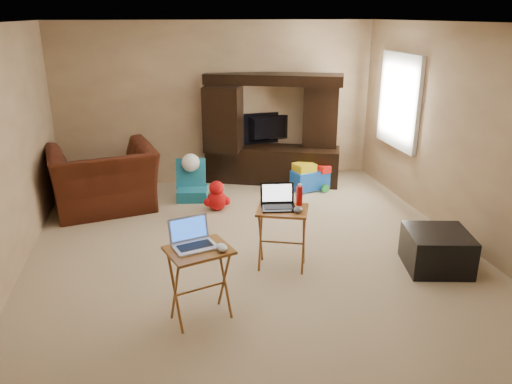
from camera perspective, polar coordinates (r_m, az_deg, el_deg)
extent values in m
plane|color=#C9AF8B|center=(5.78, -0.40, -6.83)|extent=(5.50, 5.50, 0.00)
plane|color=silver|center=(5.17, -0.47, 18.80)|extent=(5.50, 5.50, 0.00)
plane|color=tan|center=(8.00, -4.32, 10.05)|extent=(5.00, 0.00, 5.00)
plane|color=tan|center=(2.86, 10.46, -8.39)|extent=(5.00, 0.00, 5.00)
plane|color=tan|center=(5.45, -27.20, 3.37)|extent=(0.00, 5.50, 5.50)
plane|color=tan|center=(6.31, 22.59, 6.00)|extent=(0.00, 5.50, 5.50)
plane|color=white|center=(7.57, 16.17, 9.96)|extent=(0.00, 1.20, 1.20)
cube|color=white|center=(7.57, 16.03, 9.96)|extent=(0.06, 1.14, 1.34)
cube|color=black|center=(7.93, 1.95, 7.17)|extent=(2.16, 1.24, 1.73)
imported|color=black|center=(8.14, 1.61, 7.24)|extent=(0.88, 0.22, 0.50)
imported|color=#45170E|center=(7.16, -17.06, 1.44)|extent=(1.59, 1.46, 0.89)
cube|color=black|center=(5.69, 19.96, -6.25)|extent=(0.76, 0.76, 0.41)
cube|color=#975D24|center=(4.47, -6.39, -10.44)|extent=(0.63, 0.57, 0.69)
cube|color=#935923|center=(5.31, 2.99, -5.34)|extent=(0.63, 0.57, 0.67)
cube|color=silver|center=(4.28, -7.06, -4.89)|extent=(0.43, 0.38, 0.24)
cube|color=black|center=(5.14, 2.59, -0.66)|extent=(0.39, 0.33, 0.24)
ellipsoid|color=silver|center=(4.25, -3.92, -6.34)|extent=(0.11, 0.15, 0.06)
ellipsoid|color=#414046|center=(5.09, 4.82, -2.04)|extent=(0.13, 0.16, 0.06)
cylinder|color=red|center=(5.26, 4.97, -0.42)|extent=(0.07, 0.07, 0.21)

